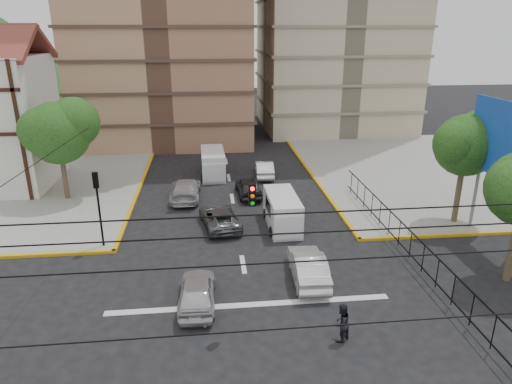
{
  "coord_description": "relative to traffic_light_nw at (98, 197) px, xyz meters",
  "views": [
    {
      "loc": [
        -1.63,
        -16.54,
        11.94
      ],
      "look_at": [
        0.72,
        5.24,
        4.0
      ],
      "focal_mm": 32.0,
      "sensor_mm": 36.0,
      "label": 1
    }
  ],
  "objects": [
    {
      "name": "ground",
      "position": [
        7.8,
        -7.8,
        -3.11
      ],
      "size": [
        160.0,
        160.0,
        0.0
      ],
      "primitive_type": "plane",
      "color": "black",
      "rests_on": "ground"
    },
    {
      "name": "sidewalk_ne",
      "position": [
        27.8,
        12.2,
        -3.04
      ],
      "size": [
        26.0,
        26.0,
        0.15
      ],
      "primitive_type": "cube",
      "color": "gray",
      "rests_on": "ground"
    },
    {
      "name": "stop_line",
      "position": [
        7.8,
        -6.6,
        -3.11
      ],
      "size": [
        13.0,
        0.4,
        0.01
      ],
      "primitive_type": "cube",
      "color": "silver",
      "rests_on": "ground"
    },
    {
      "name": "park_fence",
      "position": [
        16.8,
        -3.3,
        -3.11
      ],
      "size": [
        0.1,
        22.5,
        1.66
      ],
      "primitive_type": null,
      "color": "black",
      "rests_on": "ground"
    },
    {
      "name": "billboard",
      "position": [
        22.25,
        -1.8,
        2.89
      ],
      "size": [
        0.36,
        6.2,
        8.1
      ],
      "color": "slate",
      "rests_on": "ground"
    },
    {
      "name": "tree_park_c",
      "position": [
        21.89,
        1.21,
        2.22
      ],
      "size": [
        4.65,
        3.8,
        7.25
      ],
      "color": "#473828",
      "rests_on": "ground"
    },
    {
      "name": "tree_tudor",
      "position": [
        -4.1,
        8.21,
        2.11
      ],
      "size": [
        5.39,
        4.4,
        7.43
      ],
      "color": "#473828",
      "rests_on": "ground"
    },
    {
      "name": "traffic_light_nw",
      "position": [
        0.0,
        0.0,
        0.0
      ],
      "size": [
        0.28,
        0.22,
        4.4
      ],
      "color": "black",
      "rests_on": "ground"
    },
    {
      "name": "traffic_light_hanging",
      "position": [
        7.8,
        -9.84,
        2.79
      ],
      "size": [
        18.0,
        9.12,
        0.92
      ],
      "color": "black",
      "rests_on": "ground"
    },
    {
      "name": "van_right_lane",
      "position": [
        10.67,
        1.65,
        -2.1
      ],
      "size": [
        1.96,
        4.62,
        2.07
      ],
      "rotation": [
        0.0,
        0.0,
        0.01
      ],
      "color": "silver",
      "rests_on": "ground"
    },
    {
      "name": "van_left_lane",
      "position": [
        6.52,
        12.7,
        -2.06
      ],
      "size": [
        2.04,
        4.85,
        2.17
      ],
      "rotation": [
        0.0,
        0.0,
        0.02
      ],
      "color": "silver",
      "rests_on": "ground"
    },
    {
      "name": "car_silver_front_left",
      "position": [
        5.43,
        -6.3,
        -2.41
      ],
      "size": [
        1.77,
        4.15,
        1.4
      ],
      "primitive_type": "imported",
      "rotation": [
        0.0,
        0.0,
        3.11
      ],
      "color": "silver",
      "rests_on": "ground"
    },
    {
      "name": "car_white_front_right",
      "position": [
        10.9,
        -4.67,
        -2.38
      ],
      "size": [
        1.73,
        4.51,
        1.47
      ],
      "primitive_type": "imported",
      "rotation": [
        0.0,
        0.0,
        3.1
      ],
      "color": "white",
      "rests_on": "ground"
    },
    {
      "name": "car_grey_mid_left",
      "position": [
        6.73,
        2.27,
        -2.48
      ],
      "size": [
        2.85,
        4.84,
        1.26
      ],
      "primitive_type": "imported",
      "rotation": [
        0.0,
        0.0,
        3.31
      ],
      "color": "#57595E",
      "rests_on": "ground"
    },
    {
      "name": "car_silver_rear_left",
      "position": [
        4.4,
        7.58,
        -2.38
      ],
      "size": [
        2.17,
        5.1,
        1.47
      ],
      "primitive_type": "imported",
      "rotation": [
        0.0,
        0.0,
        3.12
      ],
      "color": "silver",
      "rests_on": "ground"
    },
    {
      "name": "car_darkgrey_mid_right",
      "position": [
        9.06,
        7.65,
        -2.41
      ],
      "size": [
        1.93,
        4.22,
        1.4
      ],
      "primitive_type": "imported",
      "rotation": [
        0.0,
        0.0,
        3.21
      ],
      "color": "#262629",
      "rests_on": "ground"
    },
    {
      "name": "car_white_rear_right",
      "position": [
        10.82,
        12.25,
        -2.44
      ],
      "size": [
        1.66,
        4.17,
        1.35
      ],
      "primitive_type": "imported",
      "rotation": [
        0.0,
        0.0,
        3.08
      ],
      "color": "white",
      "rests_on": "ground"
    },
    {
      "name": "pedestrian_crosswalk",
      "position": [
        11.2,
        -9.48,
        -2.28
      ],
      "size": [
        1.03,
        0.99,
        1.67
      ],
      "primitive_type": "imported",
      "rotation": [
        0.0,
        0.0,
        3.8
      ],
      "color": "black",
      "rests_on": "ground"
    }
  ]
}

